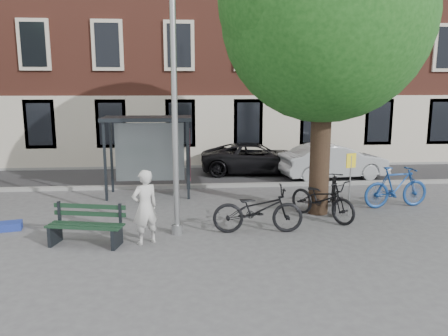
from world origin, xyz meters
TOP-DOWN VIEW (x-y plane):
  - ground at (0.00, 0.00)m, footprint 90.00×90.00m
  - road at (0.00, 7.00)m, footprint 40.00×4.00m
  - curb_near at (0.00, 5.00)m, footprint 40.00×0.25m
  - curb_far at (0.00, 9.00)m, footprint 40.00×0.25m
  - building_row at (0.00, 13.00)m, footprint 30.00×8.00m
  - lamppost at (0.00, 0.00)m, footprint 0.28×0.35m
  - tree_right at (4.01, 1.38)m, footprint 5.76×5.60m
  - bus_shelter at (-0.61, 4.11)m, footprint 2.85×1.45m
  - painter at (-0.70, -0.60)m, footprint 0.76×0.69m
  - bench at (-2.05, -0.56)m, footprint 1.82×0.92m
  - bike_a at (2.00, -0.05)m, footprint 2.27×0.87m
  - bike_b at (6.50, 1.89)m, footprint 2.14×0.85m
  - bike_c at (3.93, 0.92)m, footprint 1.82×2.19m
  - bike_d at (4.52, 1.68)m, footprint 0.99×1.88m
  - car_dark at (3.14, 7.49)m, footprint 4.71×2.43m
  - car_silver at (6.02, 6.13)m, footprint 4.36×2.01m
  - blue_crate at (-4.23, 0.67)m, footprint 0.63×0.52m
  - notice_sign at (4.77, 1.13)m, footprint 0.30×0.12m

SIDE VIEW (x-z plane):
  - ground at x=0.00m, z-range 0.00..0.00m
  - road at x=0.00m, z-range 0.00..0.01m
  - curb_near at x=0.00m, z-range 0.00..0.12m
  - curb_far at x=0.00m, z-range 0.00..0.12m
  - blue_crate at x=-4.23m, z-range 0.00..0.20m
  - bench at x=-2.05m, z-range -0.04..0.86m
  - bike_d at x=4.52m, z-range 0.00..1.09m
  - bike_c at x=3.93m, z-range 0.00..1.12m
  - bike_a at x=2.00m, z-range 0.00..1.17m
  - bike_b at x=6.50m, z-range 0.00..1.25m
  - car_dark at x=3.14m, z-range 0.00..1.27m
  - car_silver at x=6.02m, z-range 0.00..1.38m
  - painter at x=-0.70m, z-range 0.00..1.73m
  - notice_sign at x=4.77m, z-range 0.37..2.15m
  - bus_shelter at x=-0.61m, z-range 0.61..3.23m
  - lamppost at x=0.00m, z-range -0.27..5.84m
  - tree_right at x=4.01m, z-range 1.52..9.72m
  - building_row at x=0.00m, z-range 0.00..14.00m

